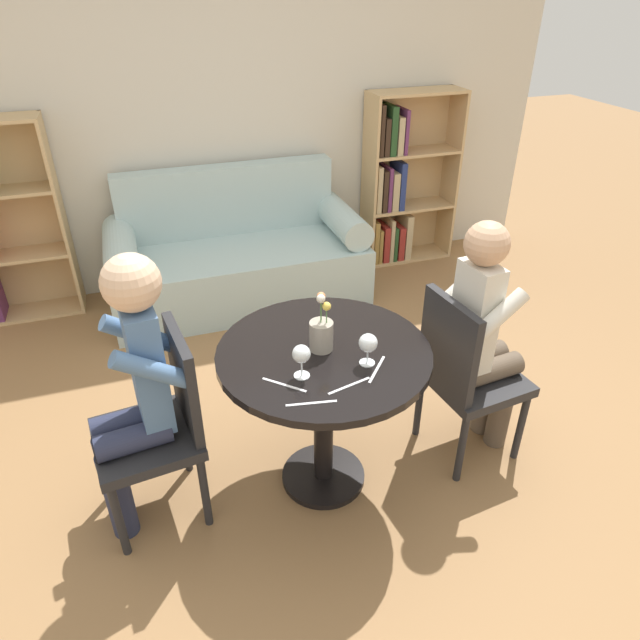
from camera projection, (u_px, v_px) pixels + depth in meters
The scene contains 16 objects.
ground_plane at pixel (323, 477), 2.78m from camera, with size 16.00×16.00×0.00m, color olive.
back_wall at pixel (214, 99), 3.97m from camera, with size 5.20×0.05×2.70m.
round_table at pixel (324, 380), 2.47m from camera, with size 0.91×0.91×0.75m.
couch at pixel (238, 259), 4.18m from camera, with size 1.80×0.80×0.92m.
bookshelf_right at pixel (398, 186), 4.60m from camera, with size 0.74×0.28×1.35m.
chair_left at pixel (161, 421), 2.39m from camera, with size 0.47×0.47×0.90m.
chair_right at pixel (464, 372), 2.69m from camera, with size 0.46×0.46×0.90m.
person_left at pixel (133, 391), 2.26m from camera, with size 0.44×0.37×1.27m.
person_right at pixel (484, 339), 2.65m from camera, with size 0.44×0.37×1.24m.
wine_glass_left at pixel (301, 355), 2.18m from camera, with size 0.07×0.07×0.14m.
wine_glass_right at pixel (368, 344), 2.26m from camera, with size 0.08×0.08×0.14m.
flower_vase at pixel (321, 332), 2.35m from camera, with size 0.10×0.10×0.26m.
knife_left_setting at pixel (311, 403), 2.09m from camera, with size 0.19×0.05×0.00m.
fork_left_setting at pixel (377, 369), 2.27m from camera, with size 0.13×0.15×0.00m.
knife_right_setting at pixel (349, 386), 2.18m from camera, with size 0.19×0.05×0.00m.
fork_right_setting at pixel (284, 385), 2.18m from camera, with size 0.14×0.14×0.00m.
Camera 1 is at (-0.65, -1.86, 2.11)m, focal length 32.00 mm.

